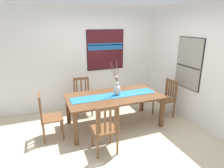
% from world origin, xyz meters
% --- Properties ---
extents(ground_plane, '(6.40, 6.40, 0.03)m').
position_xyz_m(ground_plane, '(0.00, 0.00, -0.01)').
color(ground_plane, beige).
extents(wall_back, '(6.40, 0.12, 2.70)m').
position_xyz_m(wall_back, '(0.00, 1.86, 1.35)').
color(wall_back, silver).
rests_on(wall_back, ground_plane).
extents(wall_side, '(0.12, 6.40, 2.70)m').
position_xyz_m(wall_side, '(1.86, 0.00, 1.35)').
color(wall_side, silver).
rests_on(wall_side, ground_plane).
extents(dining_table, '(2.08, 1.05, 0.72)m').
position_xyz_m(dining_table, '(0.04, 0.46, 0.64)').
color(dining_table, brown).
rests_on(dining_table, ground_plane).
extents(table_runner, '(1.91, 0.36, 0.01)m').
position_xyz_m(table_runner, '(0.04, 0.46, 0.72)').
color(table_runner, '#236B93').
rests_on(table_runner, dining_table).
extents(centerpiece_vase, '(0.25, 0.24, 0.76)m').
position_xyz_m(centerpiece_vase, '(0.11, 0.46, 0.87)').
color(centerpiece_vase, silver).
rests_on(centerpiece_vase, dining_table).
extents(chair_0, '(0.43, 0.43, 0.95)m').
position_xyz_m(chair_0, '(-0.47, -0.41, 0.49)').
color(chair_0, brown).
rests_on(chair_0, ground_plane).
extents(chair_1, '(0.43, 0.43, 0.93)m').
position_xyz_m(chair_1, '(-0.47, 1.33, 0.47)').
color(chair_1, brown).
rests_on(chair_1, ground_plane).
extents(chair_2, '(0.42, 0.42, 0.96)m').
position_xyz_m(chair_2, '(-1.36, 0.44, 0.48)').
color(chair_2, brown).
rests_on(chair_2, ground_plane).
extents(chair_3, '(0.43, 0.43, 0.92)m').
position_xyz_m(chair_3, '(1.42, 0.44, 0.49)').
color(chair_3, brown).
rests_on(chair_3, ground_plane).
extents(painting_on_back_wall, '(1.05, 0.05, 1.08)m').
position_xyz_m(painting_on_back_wall, '(0.31, 1.79, 1.54)').
color(painting_on_back_wall, black).
extents(painting_on_side_wall, '(0.05, 0.78, 1.17)m').
position_xyz_m(painting_on_side_wall, '(1.79, 0.22, 1.35)').
color(painting_on_side_wall, black).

